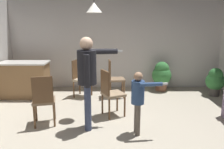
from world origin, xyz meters
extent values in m
plane|color=#B2A893|center=(0.00, 0.00, 0.00)|extent=(7.68, 7.68, 0.00)
cube|color=silver|center=(0.00, 3.20, 1.35)|extent=(6.40, 0.10, 2.70)
cube|color=olive|center=(-2.45, 2.19, 0.45)|extent=(1.20, 0.60, 0.91)
cube|color=beige|center=(-2.45, 2.19, 0.93)|extent=(1.26, 0.66, 0.04)
cylinder|color=#384260|center=(-0.58, 0.37, 0.43)|extent=(0.13, 0.13, 0.87)
cylinder|color=#384260|center=(-0.56, 0.20, 0.43)|extent=(0.13, 0.13, 0.87)
cylinder|color=black|center=(-0.57, 0.28, 1.17)|extent=(0.34, 0.34, 0.61)
sphere|color=#D8AD8C|center=(-0.57, 0.28, 1.60)|extent=(0.23, 0.23, 0.23)
cylinder|color=black|center=(-0.30, 0.51, 1.43)|extent=(0.58, 0.16, 0.10)
cube|color=white|center=(0.01, 0.55, 1.43)|extent=(0.13, 0.05, 0.04)
cylinder|color=black|center=(-0.55, 0.09, 1.14)|extent=(0.10, 0.10, 0.58)
cylinder|color=#60564C|center=(0.32, 0.11, 0.29)|extent=(0.08, 0.08, 0.57)
cylinder|color=#60564C|center=(0.34, -0.01, 0.29)|extent=(0.08, 0.08, 0.57)
cylinder|color=navy|center=(0.33, 0.05, 0.78)|extent=(0.23, 0.23, 0.41)
sphere|color=#9E7556|center=(0.33, 0.05, 1.06)|extent=(0.16, 0.16, 0.16)
cylinder|color=navy|center=(0.31, 0.18, 0.76)|extent=(0.07, 0.07, 0.38)
cylinder|color=navy|center=(0.54, -0.06, 0.95)|extent=(0.39, 0.11, 0.07)
cube|color=white|center=(0.76, -0.03, 0.95)|extent=(0.13, 0.05, 0.04)
cylinder|color=brown|center=(-0.33, 0.99, 0.23)|extent=(0.04, 0.04, 0.45)
cylinder|color=brown|center=(-0.17, 0.67, 0.23)|extent=(0.04, 0.04, 0.45)
cylinder|color=brown|center=(0.00, 1.15, 0.23)|extent=(0.04, 0.04, 0.45)
cylinder|color=brown|center=(0.15, 0.83, 0.23)|extent=(0.04, 0.04, 0.45)
cube|color=#997F60|center=(-0.09, 0.91, 0.47)|extent=(0.56, 0.56, 0.05)
cube|color=brown|center=(-0.26, 0.83, 0.75)|extent=(0.20, 0.36, 0.50)
cylinder|color=brown|center=(-1.57, 0.26, 0.23)|extent=(0.04, 0.04, 0.45)
cylinder|color=brown|center=(-1.22, 0.34, 0.23)|extent=(0.04, 0.04, 0.45)
cylinder|color=brown|center=(-1.66, 0.61, 0.23)|extent=(0.04, 0.04, 0.45)
cylinder|color=brown|center=(-1.31, 0.69, 0.23)|extent=(0.04, 0.04, 0.45)
cube|color=#7F664C|center=(-1.44, 0.48, 0.47)|extent=(0.51, 0.51, 0.05)
cube|color=brown|center=(-1.40, 0.29, 0.75)|extent=(0.38, 0.13, 0.50)
cylinder|color=brown|center=(-0.19, 2.38, 0.23)|extent=(0.04, 0.04, 0.45)
cylinder|color=brown|center=(-0.16, 2.02, 0.23)|extent=(0.04, 0.04, 0.45)
cylinder|color=brown|center=(0.17, 2.41, 0.23)|extent=(0.04, 0.04, 0.45)
cylinder|color=brown|center=(0.20, 2.05, 0.23)|extent=(0.04, 0.04, 0.45)
cube|color=#7F664C|center=(0.01, 2.22, 0.47)|extent=(0.45, 0.45, 0.05)
cube|color=brown|center=(-0.18, 2.20, 0.75)|extent=(0.07, 0.38, 0.50)
cylinder|color=brown|center=(-1.02, 2.42, 0.23)|extent=(0.04, 0.04, 0.45)
cylinder|color=brown|center=(-1.13, 2.08, 0.23)|extent=(0.04, 0.04, 0.45)
cylinder|color=brown|center=(-0.68, 2.31, 0.23)|extent=(0.04, 0.04, 0.45)
cylinder|color=brown|center=(-0.79, 1.97, 0.23)|extent=(0.04, 0.04, 0.45)
cube|color=tan|center=(-0.91, 2.20, 0.47)|extent=(0.53, 0.53, 0.05)
cube|color=brown|center=(-1.09, 2.26, 0.75)|extent=(0.16, 0.37, 0.50)
cylinder|color=#4C4742|center=(2.70, 2.29, 0.11)|extent=(0.29, 0.29, 0.23)
sphere|color=#387F3D|center=(2.70, 2.29, 0.40)|extent=(0.50, 0.50, 0.50)
sphere|color=#387F3D|center=(2.70, 2.29, 0.58)|extent=(0.38, 0.38, 0.38)
cylinder|color=brown|center=(1.34, 2.79, 0.13)|extent=(0.33, 0.33, 0.26)
sphere|color=#387F3D|center=(1.34, 2.79, 0.45)|extent=(0.56, 0.56, 0.56)
sphere|color=#387F3D|center=(1.34, 2.79, 0.65)|extent=(0.42, 0.42, 0.42)
cone|color=silver|center=(-0.47, 0.96, 2.25)|extent=(0.32, 0.32, 0.20)
camera|label=1|loc=(-0.12, -3.73, 1.94)|focal=36.53mm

